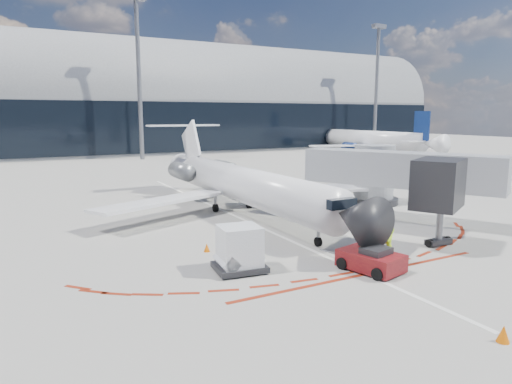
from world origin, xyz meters
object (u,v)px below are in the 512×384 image
uld_container (240,249)px  ramp_worker (389,246)px  regional_jet (240,183)px  pushback_tug (371,260)px

uld_container → ramp_worker: bearing=-12.7°
regional_jet → ramp_worker: regional_jet is taller
regional_jet → ramp_worker: bearing=-84.9°
uld_container → pushback_tug: bearing=-20.2°
regional_jet → pushback_tug: 14.34m
ramp_worker → uld_container: 7.30m
regional_jet → pushback_tug: size_ratio=5.84×
regional_jet → ramp_worker: size_ratio=14.78×
ramp_worker → uld_container: (-6.87, 2.48, 0.15)m
pushback_tug → uld_container: bearing=139.8°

